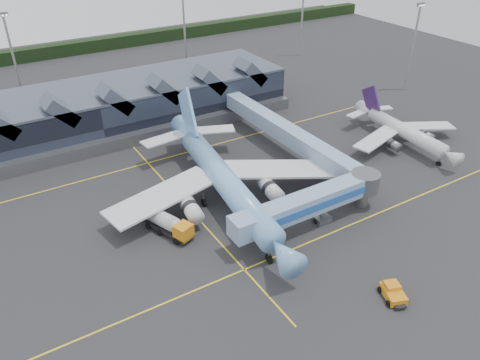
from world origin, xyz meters
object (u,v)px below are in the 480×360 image
main_airliner (222,178)px  pushback_tug (393,292)px  jet_bridge (318,200)px  regional_jet (402,130)px  fuel_truck (166,222)px

main_airliner → pushback_tug: bearing=-69.1°
main_airliner → jet_bridge: main_airliner is taller
pushback_tug → regional_jet: bearing=61.4°
regional_jet → fuel_truck: bearing=-173.0°
pushback_tug → main_airliner: bearing=123.9°
pushback_tug → jet_bridge: bearing=104.6°
main_airliner → regional_jet: size_ratio=1.65×
fuel_truck → pushback_tug: bearing=-76.1°
main_airliner → fuel_truck: bearing=-158.0°
main_airliner → fuel_truck: 12.62m
main_airliner → fuel_truck: size_ratio=4.82×
main_airliner → jet_bridge: (9.38, -13.66, -0.01)m
main_airliner → jet_bridge: bearing=-48.2°
fuel_truck → pushback_tug: (19.55, -28.36, -1.02)m
regional_jet → fuel_truck: size_ratio=2.92×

